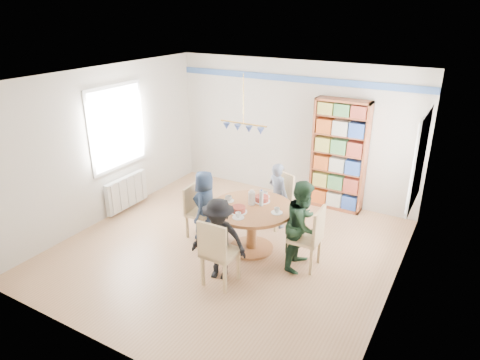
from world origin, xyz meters
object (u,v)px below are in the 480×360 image
Objects in this scene: chair_left at (196,209)px; chair_far at (280,197)px; person_left at (205,205)px; bookshelf at (339,157)px; dining_table at (252,218)px; person_far at (278,195)px; person_right at (303,225)px; chair_right at (311,235)px; person_near at (219,239)px; radiator at (127,192)px; chair_near at (217,251)px.

chair_far reaches higher than chair_left.
bookshelf is at bearing 130.99° from person_left.
dining_table is at bearing 2.42° from chair_left.
person_left is 1.00× the size of person_far.
chair_left is 0.21m from person_left.
dining_table is 0.86m from person_left.
chair_right is at bearing -88.54° from person_right.
chair_right is at bearing 25.12° from person_near.
bookshelf is at bearing 2.82° from person_right.
person_far reaches higher than radiator.
person_right reaches higher than chair_left.
chair_right is at bearing -2.18° from radiator.
bookshelf is at bearing 98.26° from chair_right.
person_far reaches higher than dining_table.
chair_far is at bearing 133.17° from chair_right.
person_left is 1.29m from person_far.
person_near is at bearing 131.21° from person_right.
radiator is at bearing 174.62° from chair_left.
person_far is at bearing 135.67° from chair_right.
person_far is (1.05, 0.97, 0.10)m from chair_left.
chair_left is at bearing 88.09° from person_right.
chair_right reaches higher than chair_left.
person_far reaches higher than chair_right.
chair_right is 1.85m from person_left.
person_far is (0.01, 0.93, 0.03)m from dining_table.
chair_far is 1.42m from bookshelf.
chair_near is at bearing -100.91° from bookshelf.
person_right is at bearing -176.30° from chair_right.
person_near is at bearing -40.29° from chair_left.
chair_far is at bearing -119.08° from bookshelf.
chair_far is at bearing 125.12° from person_left.
person_left is at bearing -130.94° from chair_far.
person_left is 0.96× the size of person_near.
person_left is (-0.91, 1.05, 0.03)m from chair_near.
person_left reaches higher than chair_right.
dining_table is 1.04m from chair_left.
person_near is (0.82, -0.87, 0.03)m from person_left.
person_far reaches higher than chair_left.
bookshelf is at bearing 72.83° from dining_table.
person_near is at bearing 109.56° from person_far.
radiator is 1.91m from person_left.
chair_right is at bearing -1.45° from dining_table.
person_right reaches higher than chair_far.
bookshelf is at bearing 30.84° from radiator.
person_far is 0.96× the size of person_near.
dining_table is at bearing -107.17° from bookshelf.
person_right is 1.28m from person_far.
bookshelf is at bearing 79.09° from chair_near.
chair_left is 2.84m from bookshelf.
person_left is at bearing -178.71° from dining_table.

